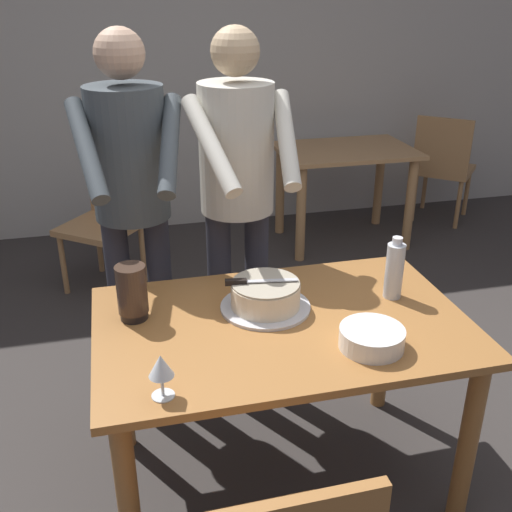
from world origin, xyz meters
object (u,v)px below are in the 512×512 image
background_chair_1 (107,214)px  main_dining_table (282,350)px  plate_stack (372,338)px  background_chair_0 (443,165)px  background_table (345,170)px  wine_glass_near (161,367)px  water_bottle (394,270)px  cake_on_platter (265,296)px  person_cutting_cake (238,183)px  cake_knife (246,282)px  person_standing_beside (132,189)px  hurricane_lamp (132,292)px

background_chair_1 → main_dining_table: bearing=-72.7°
plate_stack → background_chair_0: background_chair_0 is taller
background_table → wine_glass_near: bearing=-121.5°
background_chair_0 → water_bottle: bearing=-123.9°
main_dining_table → water_bottle: 0.53m
background_chair_1 → background_chair_0: bearing=11.1°
cake_on_platter → main_dining_table: bearing=-71.5°
plate_stack → person_cutting_cake: person_cutting_cake is taller
plate_stack → background_chair_0: 3.33m
background_table → background_chair_1: 1.80m
cake_on_platter → background_table: (1.19, 2.20, -0.22)m
cake_knife → water_bottle: 0.58m
person_cutting_cake → water_bottle: bearing=-48.5°
wine_glass_near → cake_knife: bearing=51.6°
cake_knife → background_chair_0: (2.21, 2.40, -0.37)m
water_bottle → background_chair_0: size_ratio=0.28×
background_table → background_chair_1: bearing=-169.6°
person_cutting_cake → person_standing_beside: (-0.45, 0.03, 0.00)m
cake_knife → main_dining_table: bearing=-47.9°
water_bottle → background_table: bearing=72.9°
wine_glass_near → cake_on_platter: bearing=45.8°
wine_glass_near → background_chair_1: bearing=93.8°
cake_on_platter → cake_knife: size_ratio=1.26×
hurricane_lamp → background_chair_0: hurricane_lamp is taller
water_bottle → background_chair_0: 2.96m
plate_stack → water_bottle: bearing=54.5°
background_table → background_chair_0: size_ratio=1.11×
plate_stack → cake_knife: bearing=135.1°
wine_glass_near → person_standing_beside: (-0.01, 1.00, 0.22)m
hurricane_lamp → wine_glass_near: bearing=-83.2°
main_dining_table → background_table: main_dining_table is taller
cake_knife → person_cutting_cake: (0.08, 0.52, 0.21)m
cake_on_platter → hurricane_lamp: bearing=175.0°
water_bottle → cake_knife: bearing=176.4°
cake_on_platter → person_cutting_cake: person_cutting_cake is taller
person_cutting_cake → background_table: bearing=54.8°
wine_glass_near → person_standing_beside: person_standing_beside is taller
hurricane_lamp → water_bottle: bearing=-3.9°
cake_on_platter → background_table: size_ratio=0.34×
cake_knife → water_bottle: bearing=-3.6°
cake_knife → wine_glass_near: 0.57m
person_standing_beside → background_chair_0: 3.23m
cake_knife → plate_stack: size_ratio=1.23×
plate_stack → background_chair_1: bearing=111.3°
cake_knife → person_standing_beside: bearing=123.8°
plate_stack → hurricane_lamp: size_ratio=1.05×
person_standing_beside → background_chair_0: bearing=35.6°
person_cutting_cake → hurricane_lamp: bearing=-135.2°
main_dining_table → cake_on_platter: 0.21m
water_bottle → plate_stack: bearing=-125.5°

